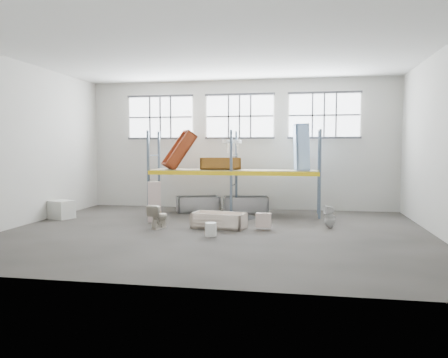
% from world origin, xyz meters
% --- Properties ---
extents(floor, '(12.00, 10.00, 0.10)m').
position_xyz_m(floor, '(0.00, 0.00, -0.05)').
color(floor, '#4C4741').
rests_on(floor, ground).
extents(ceiling, '(12.00, 10.00, 0.10)m').
position_xyz_m(ceiling, '(0.00, 0.00, 5.05)').
color(ceiling, silver).
rests_on(ceiling, ground).
extents(wall_back, '(12.00, 0.10, 5.00)m').
position_xyz_m(wall_back, '(0.00, 5.05, 2.50)').
color(wall_back, beige).
rests_on(wall_back, ground).
extents(wall_front, '(12.00, 0.10, 5.00)m').
position_xyz_m(wall_front, '(0.00, -5.05, 2.50)').
color(wall_front, '#B5B2A7').
rests_on(wall_front, ground).
extents(wall_left, '(0.10, 10.00, 5.00)m').
position_xyz_m(wall_left, '(-6.05, 0.00, 2.50)').
color(wall_left, '#ABA89E').
rests_on(wall_left, ground).
extents(wall_right, '(0.10, 10.00, 5.00)m').
position_xyz_m(wall_right, '(6.05, 0.00, 2.50)').
color(wall_right, '#AFADA3').
rests_on(wall_right, ground).
extents(window_left, '(2.60, 0.04, 1.60)m').
position_xyz_m(window_left, '(-3.20, 4.94, 3.60)').
color(window_left, white).
rests_on(window_left, wall_back).
extents(window_mid, '(2.60, 0.04, 1.60)m').
position_xyz_m(window_mid, '(0.00, 4.94, 3.60)').
color(window_mid, white).
rests_on(window_mid, wall_back).
extents(window_right, '(2.60, 0.04, 1.60)m').
position_xyz_m(window_right, '(3.20, 4.94, 3.60)').
color(window_right, white).
rests_on(window_right, wall_back).
extents(rack_upright_la, '(0.08, 0.08, 3.00)m').
position_xyz_m(rack_upright_la, '(-3.00, 2.90, 1.50)').
color(rack_upright_la, slate).
rests_on(rack_upright_la, floor).
extents(rack_upright_lb, '(0.08, 0.08, 3.00)m').
position_xyz_m(rack_upright_lb, '(-3.00, 4.10, 1.50)').
color(rack_upright_lb, slate).
rests_on(rack_upright_lb, floor).
extents(rack_upright_ma, '(0.08, 0.08, 3.00)m').
position_xyz_m(rack_upright_ma, '(0.00, 2.90, 1.50)').
color(rack_upright_ma, slate).
rests_on(rack_upright_ma, floor).
extents(rack_upright_mb, '(0.08, 0.08, 3.00)m').
position_xyz_m(rack_upright_mb, '(0.00, 4.10, 1.50)').
color(rack_upright_mb, slate).
rests_on(rack_upright_mb, floor).
extents(rack_upright_ra, '(0.08, 0.08, 3.00)m').
position_xyz_m(rack_upright_ra, '(3.00, 2.90, 1.50)').
color(rack_upright_ra, slate).
rests_on(rack_upright_ra, floor).
extents(rack_upright_rb, '(0.08, 0.08, 3.00)m').
position_xyz_m(rack_upright_rb, '(3.00, 4.10, 1.50)').
color(rack_upright_rb, slate).
rests_on(rack_upright_rb, floor).
extents(rack_beam_front, '(6.00, 0.10, 0.14)m').
position_xyz_m(rack_beam_front, '(0.00, 2.90, 1.50)').
color(rack_beam_front, yellow).
rests_on(rack_beam_front, floor).
extents(rack_beam_back, '(6.00, 0.10, 0.14)m').
position_xyz_m(rack_beam_back, '(0.00, 4.10, 1.50)').
color(rack_beam_back, yellow).
rests_on(rack_beam_back, floor).
extents(shelf_deck, '(5.90, 1.10, 0.03)m').
position_xyz_m(shelf_deck, '(0.00, 3.50, 1.58)').
color(shelf_deck, gray).
rests_on(shelf_deck, floor).
extents(wet_patch, '(1.80, 1.80, 0.00)m').
position_xyz_m(wet_patch, '(0.00, 2.70, 0.00)').
color(wet_patch, black).
rests_on(wet_patch, floor).
extents(bathtub_beige, '(1.65, 0.97, 0.46)m').
position_xyz_m(bathtub_beige, '(0.01, 0.63, 0.23)').
color(bathtub_beige, beige).
rests_on(bathtub_beige, floor).
extents(cistern_spare, '(0.44, 0.21, 0.42)m').
position_xyz_m(cistern_spare, '(1.33, 0.56, 0.28)').
color(cistern_spare, beige).
rests_on(cistern_spare, bathtub_beige).
extents(sink_in_tub, '(0.42, 0.42, 0.14)m').
position_xyz_m(sink_in_tub, '(0.52, 0.61, 0.16)').
color(sink_in_tub, silver).
rests_on(sink_in_tub, bathtub_beige).
extents(toilet_beige, '(0.57, 0.78, 0.71)m').
position_xyz_m(toilet_beige, '(-1.75, 0.27, 0.36)').
color(toilet_beige, beige).
rests_on(toilet_beige, floor).
extents(cistern_tall, '(0.48, 0.39, 1.30)m').
position_xyz_m(cistern_tall, '(-2.24, 1.35, 0.65)').
color(cistern_tall, beige).
rests_on(cistern_tall, floor).
extents(toilet_white, '(0.38, 0.37, 0.68)m').
position_xyz_m(toilet_white, '(3.24, 1.21, 0.34)').
color(toilet_white, silver).
rests_on(toilet_white, floor).
extents(steel_tub_left, '(1.72, 1.27, 0.57)m').
position_xyz_m(steel_tub_left, '(-1.40, 3.81, 0.29)').
color(steel_tub_left, '#979A9D').
rests_on(steel_tub_left, floor).
extents(steel_tub_right, '(1.74, 1.09, 0.59)m').
position_xyz_m(steel_tub_right, '(0.38, 3.91, 0.30)').
color(steel_tub_right, '#999B9F').
rests_on(steel_tub_right, floor).
extents(rust_tub_flat, '(1.55, 0.93, 0.41)m').
position_xyz_m(rust_tub_flat, '(-0.49, 3.50, 1.82)').
color(rust_tub_flat, '#975C13').
rests_on(rust_tub_flat, shelf_deck).
extents(rust_tub_tilted, '(1.41, 1.23, 1.48)m').
position_xyz_m(rust_tub_tilted, '(-2.02, 3.49, 2.29)').
color(rust_tub_tilted, maroon).
rests_on(rust_tub_tilted, shelf_deck).
extents(sink_on_shelf, '(0.71, 0.56, 0.61)m').
position_xyz_m(sink_on_shelf, '(-0.05, 3.38, 2.09)').
color(sink_on_shelf, white).
rests_on(sink_on_shelf, rust_tub_flat).
extents(blue_tub_upright, '(0.62, 0.83, 1.64)m').
position_xyz_m(blue_tub_upright, '(2.38, 3.54, 2.40)').
color(blue_tub_upright, '#A4CAFB').
rests_on(blue_tub_upright, shelf_deck).
extents(bucket, '(0.34, 0.34, 0.36)m').
position_xyz_m(bucket, '(0.01, -0.60, 0.18)').
color(bucket, white).
rests_on(bucket, floor).
extents(carton_near, '(0.88, 0.82, 0.61)m').
position_xyz_m(carton_near, '(-5.56, 1.44, 0.30)').
color(carton_near, beige).
rests_on(carton_near, floor).
extents(carton_far, '(0.75, 0.75, 0.53)m').
position_xyz_m(carton_far, '(-6.08, 1.61, 0.26)').
color(carton_far, white).
rests_on(carton_far, floor).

